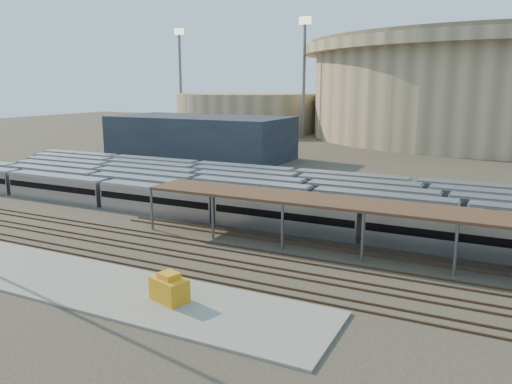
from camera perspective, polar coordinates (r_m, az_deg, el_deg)
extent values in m
plane|color=#383026|center=(56.65, -6.09, -5.61)|extent=(420.00, 420.00, 0.00)
cube|color=gray|center=(48.78, -20.78, -9.21)|extent=(50.00, 9.00, 0.20)
cube|color=#ABABAF|center=(64.07, -4.36, -1.81)|extent=(112.00, 2.90, 3.60)
cube|color=#ABABAF|center=(70.65, -6.86, -0.55)|extent=(112.00, 2.90, 3.60)
cube|color=#ABABAF|center=(67.46, 6.48, -1.14)|extent=(112.00, 2.90, 3.60)
cube|color=#ABABAF|center=(72.14, 5.74, -0.26)|extent=(112.00, 2.90, 3.60)
cube|color=#ABABAF|center=(77.02, 4.76, 0.55)|extent=(112.00, 2.90, 3.60)
cube|color=#ABABAF|center=(81.65, 4.38, 1.22)|extent=(112.00, 2.90, 3.60)
cylinder|color=#5C5B60|center=(61.46, -11.83, -1.97)|extent=(0.30, 0.30, 5.00)
cylinder|color=#5C5B60|center=(65.67, -8.95, -0.95)|extent=(0.30, 0.30, 5.00)
cylinder|color=#5C5B60|center=(56.71, -4.96, -2.94)|extent=(0.30, 0.30, 5.00)
cylinder|color=#5C5B60|center=(61.25, -2.36, -1.77)|extent=(0.30, 0.30, 5.00)
cylinder|color=#5C5B60|center=(52.94, 3.03, -4.01)|extent=(0.30, 0.30, 5.00)
cylinder|color=#5C5B60|center=(57.77, 5.14, -2.66)|extent=(0.30, 0.30, 5.00)
cylinder|color=#5C5B60|center=(50.35, 12.07, -5.12)|extent=(0.30, 0.30, 5.00)
cylinder|color=#5C5B60|center=(55.41, 13.46, -3.59)|extent=(0.30, 0.30, 5.00)
cylinder|color=#5C5B60|center=(49.14, 21.85, -6.17)|extent=(0.30, 0.30, 5.00)
cylinder|color=#5C5B60|center=(54.31, 22.32, -4.51)|extent=(0.30, 0.30, 5.00)
cube|color=#3E2919|center=(51.44, 17.58, -1.99)|extent=(60.00, 6.00, 0.30)
cube|color=#4C3323|center=(55.22, -7.07, -6.01)|extent=(170.00, 0.12, 0.18)
cube|color=#4C3323|center=(56.42, -6.23, -5.60)|extent=(170.00, 0.12, 0.18)
cube|color=#4C3323|center=(52.11, -9.48, -7.21)|extent=(170.00, 0.12, 0.18)
cube|color=#4C3323|center=(53.26, -8.54, -6.75)|extent=(170.00, 0.12, 0.18)
cube|color=#4C3323|center=(49.12, -12.22, -8.54)|extent=(170.00, 0.12, 0.18)
cube|color=#4C3323|center=(50.23, -11.15, -8.02)|extent=(170.00, 0.12, 0.18)
cylinder|color=tan|center=(185.59, 25.31, 10.00)|extent=(116.00, 116.00, 28.00)
cylinder|color=tan|center=(185.97, 25.75, 14.76)|extent=(124.00, 124.00, 3.00)
cylinder|color=brown|center=(186.13, 25.82, 15.45)|extent=(120.00, 120.00, 1.50)
cylinder|color=tan|center=(197.06, -0.76, 9.16)|extent=(56.00, 56.00, 14.00)
cube|color=#1E232D|center=(119.79, -6.35, 6.21)|extent=(42.00, 20.00, 10.00)
cylinder|color=#5C5B60|center=(166.34, 5.49, 12.35)|extent=(1.00, 1.00, 36.00)
cube|color=#FFF2CC|center=(167.53, 5.63, 18.93)|extent=(4.00, 0.60, 2.40)
cylinder|color=#5C5B60|center=(200.98, -8.62, 12.22)|extent=(1.00, 1.00, 36.00)
cube|color=#FFF2CC|center=(201.97, -8.79, 17.68)|extent=(4.00, 0.60, 2.40)
cylinder|color=#5C5B60|center=(209.19, 15.74, 11.91)|extent=(1.00, 1.00, 36.00)
cube|color=#FFF2CC|center=(210.14, 16.05, 17.14)|extent=(4.00, 0.60, 2.40)
cube|color=orange|center=(41.35, -9.88, -10.91)|extent=(3.44, 2.69, 1.88)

